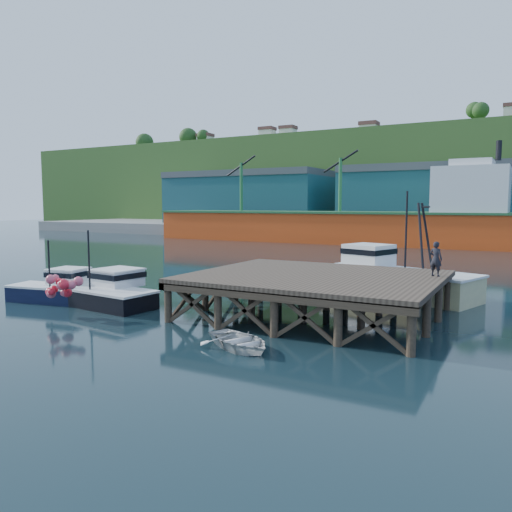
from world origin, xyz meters
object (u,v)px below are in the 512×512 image
Objects in this scene: boat_black at (105,291)px; dinghy at (240,341)px; boat_navy at (60,289)px; dockworker at (436,259)px; trawler at (394,275)px.

boat_black is 11.79m from dinghy.
boat_black is at bearing -2.81° from boat_navy.
dockworker reaches higher than dinghy.
boat_navy is 3.17m from boat_black.
boat_black is at bearing 36.07° from dockworker.
dinghy is (14.27, -3.45, -0.39)m from boat_navy.
dinghy is at bearing -13.21° from boat_black.
dockworker is at bearing 23.56° from boat_black.
boat_navy is 0.86× the size of boat_black.
dinghy is (-2.53, -14.48, -0.99)m from trawler.
trawler reaches higher than boat_navy.
boat_black is 17.31m from trawler.
boat_navy is 20.10m from trawler.
trawler is 6.38m from dockworker.
dinghy is 1.91× the size of dockworker.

